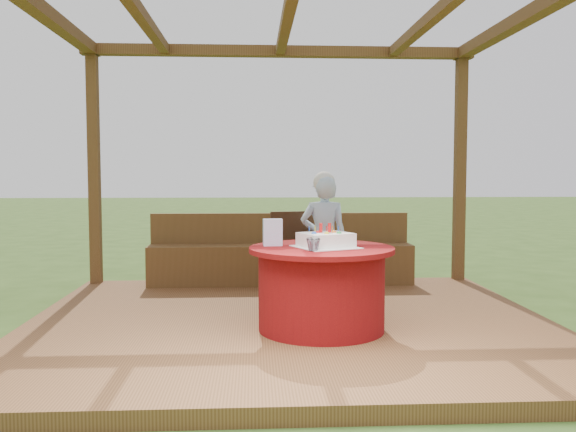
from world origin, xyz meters
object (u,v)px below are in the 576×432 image
object	(u,v)px
chair	(295,252)
drinking_glass	(313,245)
bench	(281,260)
birthday_cake	(326,240)
elderly_woman	(324,237)
table	(321,288)
gift_bag	(273,232)

from	to	relation	value
chair	drinking_glass	world-z (taller)	chair
bench	birthday_cake	distance (m)	2.19
elderly_woman	drinking_glass	distance (m)	1.27
table	birthday_cake	size ratio (longest dim) A/B	2.02
gift_bag	chair	bearing A→B (deg)	71.37
table	gift_bag	bearing A→B (deg)	163.46
bench	elderly_woman	bearing A→B (deg)	-71.75
bench	table	size ratio (longest dim) A/B	2.57
birthday_cake	gift_bag	world-z (taller)	gift_bag
table	birthday_cake	bearing A→B (deg)	-38.89
elderly_woman	drinking_glass	size ratio (longest dim) A/B	11.84
chair	gift_bag	bearing A→B (deg)	-104.82
bench	table	world-z (taller)	bench
table	chair	world-z (taller)	chair
chair	gift_bag	size ratio (longest dim) A/B	4.05
chair	birthday_cake	bearing A→B (deg)	-81.32
gift_bag	elderly_woman	bearing A→B (deg)	55.17
bench	elderly_woman	size ratio (longest dim) A/B	2.34
elderly_woman	gift_bag	xyz separation A→B (m)	(-0.52, -0.87, 0.13)
drinking_glass	table	bearing A→B (deg)	70.74
gift_bag	birthday_cake	bearing A→B (deg)	-22.30
birthday_cake	drinking_glass	size ratio (longest dim) A/B	5.32
table	elderly_woman	size ratio (longest dim) A/B	0.91
birthday_cake	drinking_glass	bearing A→B (deg)	-117.23
table	chair	distance (m)	1.09
elderly_woman	gift_bag	bearing A→B (deg)	-121.01
table	gift_bag	world-z (taller)	gift_bag
bench	table	xyz separation A→B (m)	(0.23, -2.10, 0.08)
table	birthday_cake	distance (m)	0.39
elderly_woman	birthday_cake	world-z (taller)	elderly_woman
birthday_cake	gift_bag	bearing A→B (deg)	161.51
chair	elderly_woman	distance (m)	0.32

